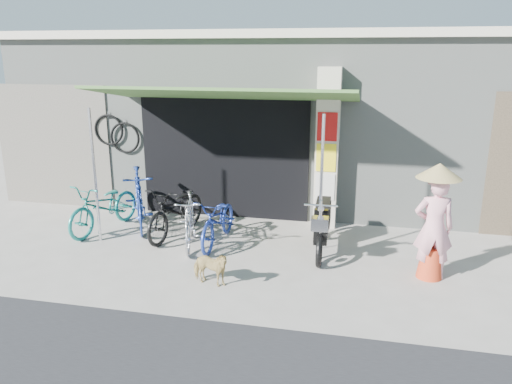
% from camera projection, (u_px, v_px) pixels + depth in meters
% --- Properties ---
extents(ground, '(80.00, 80.00, 0.00)m').
position_uv_depth(ground, '(255.00, 273.00, 7.61)').
color(ground, '#A49E94').
rests_on(ground, ground).
extents(bicycle_shop, '(12.30, 5.30, 3.66)m').
position_uv_depth(bicycle_shop, '(301.00, 113.00, 11.90)').
color(bicycle_shop, gray).
rests_on(bicycle_shop, ground).
extents(shop_pillar, '(0.42, 0.44, 3.00)m').
position_uv_depth(shop_pillar, '(327.00, 149.00, 9.33)').
color(shop_pillar, beige).
rests_on(shop_pillar, ground).
extents(awning, '(4.60, 1.88, 2.72)m').
position_uv_depth(awning, '(224.00, 96.00, 8.64)').
color(awning, '#3E662E').
rests_on(awning, ground).
extents(neighbour_left, '(2.60, 0.06, 2.60)m').
position_uv_depth(neighbour_left, '(54.00, 146.00, 10.72)').
color(neighbour_left, '#6B665B').
rests_on(neighbour_left, ground).
extents(bike_teal, '(1.01, 1.90, 0.95)m').
position_uv_depth(bike_teal, '(105.00, 206.00, 9.32)').
color(bike_teal, '#1C8076').
rests_on(bike_teal, ground).
extents(bike_blue, '(1.31, 1.90, 1.12)m').
position_uv_depth(bike_blue, '(139.00, 199.00, 9.48)').
color(bike_blue, navy).
rests_on(bike_blue, ground).
extents(bike_black, '(0.95, 1.90, 0.95)m').
position_uv_depth(bike_black, '(177.00, 210.00, 9.07)').
color(bike_black, black).
rests_on(bike_black, ground).
extents(bike_silver, '(0.83, 1.60, 0.92)m').
position_uv_depth(bike_silver, '(190.00, 221.00, 8.54)').
color(bike_silver, silver).
rests_on(bike_silver, ground).
extents(bike_navy, '(0.62, 1.66, 0.86)m').
position_uv_depth(bike_navy, '(219.00, 220.00, 8.67)').
color(bike_navy, navy).
rests_on(bike_navy, ground).
extents(street_dog, '(0.67, 0.42, 0.53)m').
position_uv_depth(street_dog, '(210.00, 268.00, 7.16)').
color(street_dog, '#A48B56').
rests_on(street_dog, ground).
extents(moped, '(0.51, 1.80, 1.02)m').
position_uv_depth(moped, '(322.00, 225.00, 8.36)').
color(moped, black).
rests_on(moped, ground).
extents(nun, '(0.64, 0.64, 1.75)m').
position_uv_depth(nun, '(434.00, 223.00, 7.24)').
color(nun, pink).
rests_on(nun, ground).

